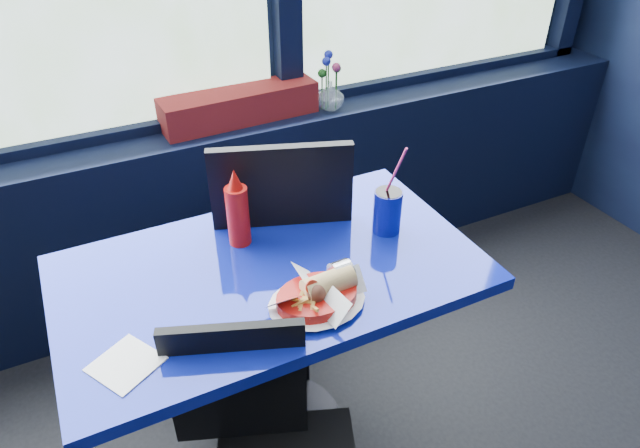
{
  "coord_description": "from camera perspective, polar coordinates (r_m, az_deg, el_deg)",
  "views": [
    {
      "loc": [
        -0.14,
        0.79,
        1.79
      ],
      "look_at": [
        0.45,
        1.98,
        0.87
      ],
      "focal_mm": 32.0,
      "sensor_mm": 36.0,
      "label": 1
    }
  ],
  "objects": [
    {
      "name": "chair_near_front",
      "position": [
        1.59,
        -5.23,
        -20.95
      ],
      "size": [
        0.48,
        0.48,
        0.82
      ],
      "rotation": [
        0.0,
        0.0,
        -0.36
      ],
      "color": "black",
      "rests_on": "ground"
    },
    {
      "name": "near_table",
      "position": [
        1.77,
        -4.68,
        -8.89
      ],
      "size": [
        1.2,
        0.7,
        0.75
      ],
      "color": "black",
      "rests_on": "ground"
    },
    {
      "name": "soda_cup",
      "position": [
        1.77,
        6.75,
        1.39
      ],
      "size": [
        0.09,
        0.09,
        0.3
      ],
      "rotation": [
        0.0,
        0.0,
        0.11
      ],
      "color": "#0C1184",
      "rests_on": "near_table"
    },
    {
      "name": "flower_vase",
      "position": [
        2.47,
        1.03,
        13.06
      ],
      "size": [
        0.14,
        0.15,
        0.25
      ],
      "rotation": [
        0.0,
        0.0,
        0.22
      ],
      "color": "silver",
      "rests_on": "window_sill"
    },
    {
      "name": "planter_box",
      "position": [
        2.39,
        -8.02,
        11.67
      ],
      "size": [
        0.65,
        0.19,
        0.13
      ],
      "primitive_type": "cube",
      "rotation": [
        0.0,
        0.0,
        0.04
      ],
      "color": "maroon",
      "rests_on": "window_sill"
    },
    {
      "name": "ketchup_bottle",
      "position": [
        1.7,
        -8.24,
        1.25
      ],
      "size": [
        0.07,
        0.07,
        0.25
      ],
      "color": "#AB110B",
      "rests_on": "near_table"
    },
    {
      "name": "chair_near_back",
      "position": [
        2.01,
        -6.03,
        -2.2
      ],
      "size": [
        0.59,
        0.59,
        1.02
      ],
      "rotation": [
        0.0,
        0.0,
        2.81
      ],
      "color": "black",
      "rests_on": "ground"
    },
    {
      "name": "food_basket",
      "position": [
        1.51,
        -0.16,
        -7.15
      ],
      "size": [
        0.29,
        0.29,
        0.09
      ],
      "rotation": [
        0.0,
        0.0,
        -0.38
      ],
      "color": "#AB110B",
      "rests_on": "near_table"
    },
    {
      "name": "napkin",
      "position": [
        1.45,
        -18.84,
        -13.11
      ],
      "size": [
        0.19,
        0.19,
        0.0
      ],
      "primitive_type": "cube",
      "rotation": [
        0.0,
        0.0,
        0.53
      ],
      "color": "white",
      "rests_on": "near_table"
    },
    {
      "name": "window_sill",
      "position": [
        2.5,
        -18.54,
        -0.98
      ],
      "size": [
        5.0,
        0.26,
        0.8
      ],
      "primitive_type": "cube",
      "color": "black",
      "rests_on": "ground"
    }
  ]
}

